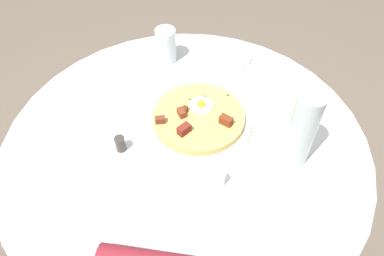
{
  "coord_description": "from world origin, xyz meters",
  "views": [
    {
      "loc": [
        0.66,
        -0.13,
        1.58
      ],
      "look_at": [
        -0.03,
        0.03,
        0.75
      ],
      "focal_mm": 35.72,
      "sensor_mm": 36.0,
      "label": 1
    }
  ],
  "objects_px": {
    "knife": "(276,80)",
    "salt_shaker": "(220,178)",
    "fork": "(270,86)",
    "bread_plate": "(227,56)",
    "water_bottle": "(302,130)",
    "pizza_plate": "(199,121)",
    "dining_table": "(186,177)",
    "water_glass": "(166,45)",
    "breakfast_pizza": "(199,117)",
    "pepper_shaker": "(120,144)"
  },
  "relations": [
    {
      "from": "knife",
      "to": "salt_shaker",
      "type": "relative_size",
      "value": 3.73
    },
    {
      "from": "knife",
      "to": "fork",
      "type": "bearing_deg",
      "value": -90.0
    },
    {
      "from": "bread_plate",
      "to": "water_bottle",
      "type": "distance_m",
      "value": 0.48
    },
    {
      "from": "pizza_plate",
      "to": "knife",
      "type": "bearing_deg",
      "value": 112.24
    },
    {
      "from": "fork",
      "to": "knife",
      "type": "distance_m",
      "value": 0.04
    },
    {
      "from": "dining_table",
      "to": "fork",
      "type": "xyz_separation_m",
      "value": [
        -0.16,
        0.31,
        0.18
      ]
    },
    {
      "from": "pizza_plate",
      "to": "fork",
      "type": "xyz_separation_m",
      "value": [
        -0.1,
        0.26,
        0.0
      ]
    },
    {
      "from": "bread_plate",
      "to": "water_glass",
      "type": "xyz_separation_m",
      "value": [
        -0.03,
        -0.21,
        0.06
      ]
    },
    {
      "from": "dining_table",
      "to": "breakfast_pizza",
      "type": "height_order",
      "value": "breakfast_pizza"
    },
    {
      "from": "dining_table",
      "to": "pizza_plate",
      "type": "xyz_separation_m",
      "value": [
        -0.07,
        0.06,
        0.18
      ]
    },
    {
      "from": "dining_table",
      "to": "salt_shaker",
      "type": "xyz_separation_m",
      "value": [
        0.15,
        0.06,
        0.2
      ]
    },
    {
      "from": "water_glass",
      "to": "pepper_shaker",
      "type": "height_order",
      "value": "water_glass"
    },
    {
      "from": "water_glass",
      "to": "salt_shaker",
      "type": "relative_size",
      "value": 2.49
    },
    {
      "from": "pizza_plate",
      "to": "water_bottle",
      "type": "relative_size",
      "value": 1.32
    },
    {
      "from": "pepper_shaker",
      "to": "breakfast_pizza",
      "type": "bearing_deg",
      "value": 101.7
    },
    {
      "from": "knife",
      "to": "water_glass",
      "type": "relative_size",
      "value": 1.5
    },
    {
      "from": "salt_shaker",
      "to": "water_bottle",
      "type": "bearing_deg",
      "value": 98.88
    },
    {
      "from": "knife",
      "to": "salt_shaker",
      "type": "bearing_deg",
      "value": -76.86
    },
    {
      "from": "pizza_plate",
      "to": "breakfast_pizza",
      "type": "height_order",
      "value": "breakfast_pizza"
    },
    {
      "from": "dining_table",
      "to": "bread_plate",
      "type": "relative_size",
      "value": 6.09
    },
    {
      "from": "breakfast_pizza",
      "to": "water_glass",
      "type": "distance_m",
      "value": 0.31
    },
    {
      "from": "bread_plate",
      "to": "fork",
      "type": "height_order",
      "value": "bread_plate"
    },
    {
      "from": "dining_table",
      "to": "knife",
      "type": "relative_size",
      "value": 5.76
    },
    {
      "from": "pizza_plate",
      "to": "salt_shaker",
      "type": "height_order",
      "value": "salt_shaker"
    },
    {
      "from": "breakfast_pizza",
      "to": "pizza_plate",
      "type": "bearing_deg",
      "value": 121.97
    },
    {
      "from": "pizza_plate",
      "to": "fork",
      "type": "bearing_deg",
      "value": 110.4
    },
    {
      "from": "knife",
      "to": "salt_shaker",
      "type": "height_order",
      "value": "salt_shaker"
    },
    {
      "from": "dining_table",
      "to": "pizza_plate",
      "type": "distance_m",
      "value": 0.2
    },
    {
      "from": "bread_plate",
      "to": "salt_shaker",
      "type": "distance_m",
      "value": 0.52
    },
    {
      "from": "pizza_plate",
      "to": "fork",
      "type": "height_order",
      "value": "pizza_plate"
    },
    {
      "from": "water_glass",
      "to": "salt_shaker",
      "type": "xyz_separation_m",
      "value": [
        0.52,
        0.04,
        -0.04
      ]
    },
    {
      "from": "dining_table",
      "to": "water_glass",
      "type": "xyz_separation_m",
      "value": [
        -0.37,
        0.02,
        0.23
      ]
    },
    {
      "from": "breakfast_pizza",
      "to": "fork",
      "type": "xyz_separation_m",
      "value": [
        -0.1,
        0.26,
        -0.02
      ]
    },
    {
      "from": "bread_plate",
      "to": "pepper_shaker",
      "type": "bearing_deg",
      "value": -51.14
    },
    {
      "from": "dining_table",
      "to": "water_bottle",
      "type": "height_order",
      "value": "water_bottle"
    },
    {
      "from": "pizza_plate",
      "to": "knife",
      "type": "distance_m",
      "value": 0.31
    },
    {
      "from": "bread_plate",
      "to": "knife",
      "type": "height_order",
      "value": "bread_plate"
    },
    {
      "from": "fork",
      "to": "water_bottle",
      "type": "height_order",
      "value": "water_bottle"
    },
    {
      "from": "water_glass",
      "to": "knife",
      "type": "bearing_deg",
      "value": 60.03
    },
    {
      "from": "water_bottle",
      "to": "salt_shaker",
      "type": "xyz_separation_m",
      "value": [
        0.03,
        -0.22,
        -0.1
      ]
    },
    {
      "from": "bread_plate",
      "to": "water_bottle",
      "type": "height_order",
      "value": "water_bottle"
    },
    {
      "from": "dining_table",
      "to": "water_bottle",
      "type": "relative_size",
      "value": 4.33
    },
    {
      "from": "bread_plate",
      "to": "dining_table",
      "type": "bearing_deg",
      "value": -33.08
    },
    {
      "from": "knife",
      "to": "water_bottle",
      "type": "distance_m",
      "value": 0.33
    },
    {
      "from": "dining_table",
      "to": "water_glass",
      "type": "distance_m",
      "value": 0.44
    },
    {
      "from": "salt_shaker",
      "to": "pepper_shaker",
      "type": "distance_m",
      "value": 0.29
    },
    {
      "from": "pizza_plate",
      "to": "knife",
      "type": "relative_size",
      "value": 1.75
    },
    {
      "from": "fork",
      "to": "pizza_plate",
      "type": "bearing_deg",
      "value": -106.14
    },
    {
      "from": "fork",
      "to": "breakfast_pizza",
      "type": "bearing_deg",
      "value": -106.11
    },
    {
      "from": "water_bottle",
      "to": "knife",
      "type": "bearing_deg",
      "value": 167.13
    }
  ]
}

